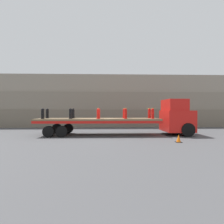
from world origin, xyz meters
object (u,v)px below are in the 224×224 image
Objects in this scene: fire_hydrant_black_near_1 at (71,114)px; fire_hydrant_red_far_2 at (99,113)px; fire_hydrant_red_near_2 at (98,114)px; fire_hydrant_black_far_1 at (73,113)px; fire_hydrant_red_far_3 at (124,113)px; flatbed_trailer at (91,121)px; traffic_cone at (179,139)px; fire_hydrant_black_far_0 at (47,113)px; fire_hydrant_red_near_4 at (153,114)px; fire_hydrant_black_near_0 at (43,114)px; truck_cab at (177,117)px; fire_hydrant_red_far_4 at (149,113)px; fire_hydrant_red_near_3 at (126,114)px.

fire_hydrant_red_far_2 is at bearing 26.58° from fire_hydrant_black_near_1.
fire_hydrant_red_near_2 is (2.21, 0.00, 0.00)m from fire_hydrant_black_near_1.
fire_hydrant_black_far_1 is 1.00× the size of fire_hydrant_red_far_3.
fire_hydrant_black_far_1 and fire_hydrant_red_far_3 have the same top height.
flatbed_trailer is 2.97m from fire_hydrant_red_far_3.
fire_hydrant_red_near_2 is at bearing -41.11° from flatbed_trailer.
fire_hydrant_black_near_1 is at bearing 158.32° from traffic_cone.
fire_hydrant_black_far_0 is 1.68× the size of traffic_cone.
fire_hydrant_red_near_4 is at bearing -9.47° from fire_hydrant_black_far_1.
fire_hydrant_red_far_3 is at bearing 9.47° from fire_hydrant_black_near_0.
fire_hydrant_red_far_4 is (-2.25, 0.55, 0.32)m from truck_cab.
flatbed_trailer is at bearing -169.00° from fire_hydrant_red_far_3.
flatbed_trailer is 1.80m from fire_hydrant_black_far_1.
flatbed_trailer is at bearing -19.32° from fire_hydrant_black_far_1.
truck_cab is at bearing 68.97° from traffic_cone.
fire_hydrant_red_far_3 is at bearing 172.93° from truck_cab.
fire_hydrant_black_near_0 and fire_hydrant_red_near_4 have the same top height.
fire_hydrant_black_near_0 is 1.68× the size of traffic_cone.
fire_hydrant_red_near_2 and fire_hydrant_red_near_3 have the same top height.
fire_hydrant_red_far_4 is (4.42, 0.00, 0.00)m from fire_hydrant_red_far_2.
fire_hydrant_red_near_2 is 1.00× the size of fire_hydrant_red_near_4.
fire_hydrant_red_far_2 is 1.00× the size of fire_hydrant_red_far_3.
flatbed_trailer is at bearing 173.76° from fire_hydrant_red_near_4.
fire_hydrant_red_near_2 and fire_hydrant_red_far_4 have the same top height.
flatbed_trailer is at bearing 169.00° from fire_hydrant_red_near_3.
fire_hydrant_black_near_0 is 1.11m from fire_hydrant_black_far_0.
fire_hydrant_black_near_0 and fire_hydrant_red_far_4 have the same top height.
fire_hydrant_red_far_4 reaches higher than traffic_cone.
fire_hydrant_black_far_1 and fire_hydrant_red_near_4 have the same top height.
fire_hydrant_red_far_2 is at bearing 0.00° from fire_hydrant_black_far_1.
truck_cab is 3.51× the size of fire_hydrant_red_far_2.
fire_hydrant_black_near_1 is 1.00× the size of fire_hydrant_red_far_3.
fire_hydrant_black_far_1 is 1.00× the size of fire_hydrant_red_near_4.
flatbed_trailer is 11.85× the size of fire_hydrant_black_near_1.
fire_hydrant_black_far_1 is (2.21, 1.11, 0.00)m from fire_hydrant_black_near_0.
fire_hydrant_black_far_0 is (-3.79, 0.55, 0.66)m from flatbed_trailer.
fire_hydrant_black_far_0 is 1.00× the size of fire_hydrant_red_far_3.
fire_hydrant_black_far_0 and fire_hydrant_red_far_3 have the same top height.
fire_hydrant_red_far_4 is at bearing 90.00° from fire_hydrant_red_near_4.
fire_hydrant_red_near_4 and fire_hydrant_red_far_4 have the same top height.
fire_hydrant_black_near_1 is at bearing -165.96° from fire_hydrant_red_far_3.
fire_hydrant_black_near_0 and fire_hydrant_red_far_3 have the same top height.
fire_hydrant_black_far_1 is 6.72m from fire_hydrant_red_near_4.
fire_hydrant_red_far_4 is at bearing 0.00° from fire_hydrant_black_far_1.
flatbed_trailer is at bearing -138.89° from fire_hydrant_red_far_2.
fire_hydrant_red_far_4 is at bearing 0.00° from fire_hydrant_red_far_3.
fire_hydrant_red_far_2 is 2.21m from fire_hydrant_red_far_3.
truck_cab is 3.51× the size of fire_hydrant_red_near_2.
fire_hydrant_black_far_0 is at bearing 177.15° from truck_cab.
fire_hydrant_black_far_0 is 4.42m from fire_hydrant_red_far_2.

